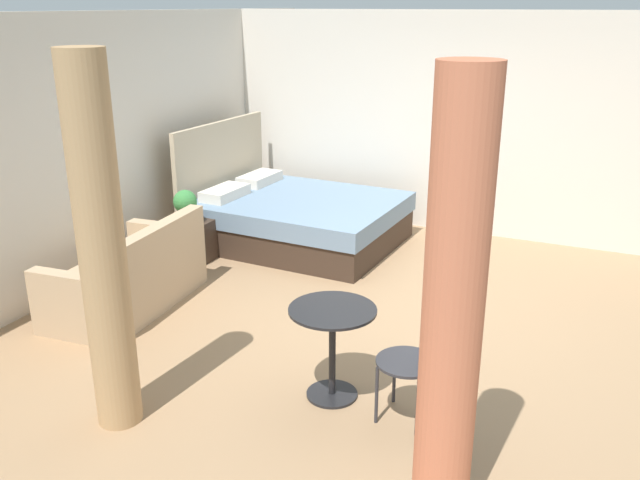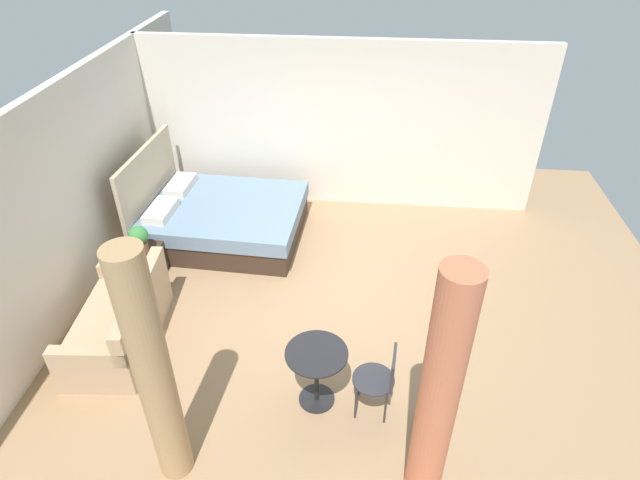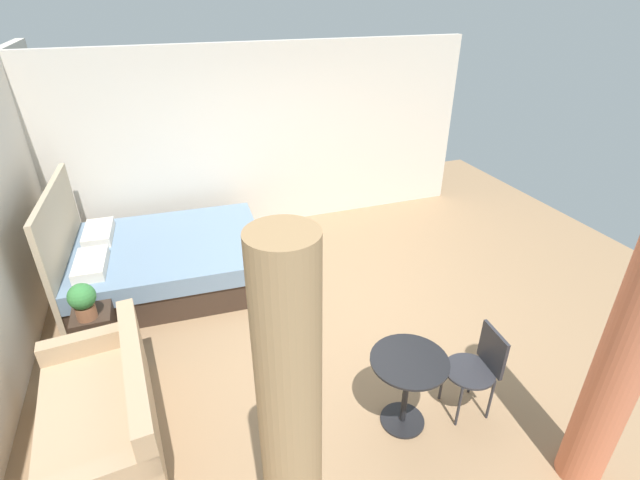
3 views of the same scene
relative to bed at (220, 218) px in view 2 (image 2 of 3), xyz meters
name	(u,v)px [view 2 (image 2 of 3)]	position (x,y,z in m)	size (l,w,h in m)	color
ground_plane	(323,303)	(-1.39, -1.68, -0.32)	(8.30, 9.18, 0.02)	#9E7A56
wall_back	(66,202)	(-1.39, 1.40, 1.01)	(8.30, 0.12, 2.65)	silver
wall_right	(339,126)	(1.26, -1.68, 1.01)	(0.12, 6.18, 2.65)	silver
bed	(220,218)	(0.00, 0.00, 0.00)	(1.90, 2.34, 1.37)	#38281E
couch	(121,324)	(-2.30, 0.58, -0.03)	(1.64, 0.95, 0.82)	tan
nightstand	(149,260)	(-1.03, 0.73, -0.08)	(0.44, 0.37, 0.46)	#38281E
potted_plant	(139,238)	(-1.13, 0.75, 0.36)	(0.25, 0.25, 0.38)	#935B3D
balcony_table	(317,368)	(-2.91, -1.75, 0.17)	(0.63, 0.63, 0.70)	black
cafe_chair_near_window	(382,376)	(-2.97, -2.40, 0.19)	(0.46, 0.46, 0.82)	#2D2D33
curtain_left	(439,398)	(-3.79, -2.79, 0.93)	(0.31, 0.31, 2.48)	#D1704C
curtain_right	(154,375)	(-3.79, -0.54, 0.93)	(0.30, 0.30, 2.48)	tan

